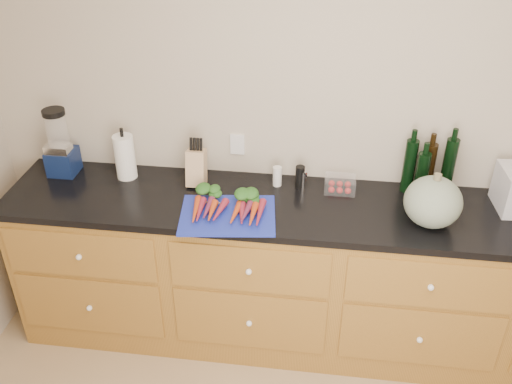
# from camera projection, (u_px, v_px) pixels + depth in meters

# --- Properties ---
(wall_back) EXTENTS (4.10, 0.05, 2.60)m
(wall_back) POSITION_uv_depth(u_px,v_px,m) (348.00, 119.00, 3.07)
(wall_back) COLOR #BDB09D
(wall_back) RESTS_ON ground
(cabinets) EXTENTS (3.60, 0.64, 0.90)m
(cabinets) POSITION_uv_depth(u_px,v_px,m) (335.00, 279.00, 3.24)
(cabinets) COLOR brown
(cabinets) RESTS_ON ground
(countertop) EXTENTS (3.64, 0.62, 0.04)m
(countertop) POSITION_uv_depth(u_px,v_px,m) (342.00, 210.00, 3.00)
(countertop) COLOR black
(countertop) RESTS_ON cabinets
(cutting_board) EXTENTS (0.52, 0.42, 0.01)m
(cutting_board) POSITION_uv_depth(u_px,v_px,m) (228.00, 215.00, 2.91)
(cutting_board) COLOR #1A2AA4
(cutting_board) RESTS_ON countertop
(carrots) EXTENTS (0.40, 0.29, 0.06)m
(carrots) POSITION_uv_depth(u_px,v_px,m) (229.00, 205.00, 2.93)
(carrots) COLOR #C24016
(carrots) RESTS_ON cutting_board
(squash) EXTENTS (0.28, 0.28, 0.26)m
(squash) POSITION_uv_depth(u_px,v_px,m) (433.00, 202.00, 2.79)
(squash) COLOR slate
(squash) RESTS_ON countertop
(blender_appliance) EXTENTS (0.15, 0.15, 0.39)m
(blender_appliance) POSITION_uv_depth(u_px,v_px,m) (60.00, 146.00, 3.21)
(blender_appliance) COLOR #0E1C43
(blender_appliance) RESTS_ON countertop
(paper_towel) EXTENTS (0.11, 0.11, 0.26)m
(paper_towel) POSITION_uv_depth(u_px,v_px,m) (125.00, 157.00, 3.19)
(paper_towel) COLOR white
(paper_towel) RESTS_ON countertop
(knife_block) EXTENTS (0.10, 0.10, 0.20)m
(knife_block) POSITION_uv_depth(u_px,v_px,m) (196.00, 168.00, 3.14)
(knife_block) COLOR tan
(knife_block) RESTS_ON countertop
(grinder_salt) EXTENTS (0.05, 0.05, 0.11)m
(grinder_salt) POSITION_uv_depth(u_px,v_px,m) (277.00, 176.00, 3.15)
(grinder_salt) COLOR silver
(grinder_salt) RESTS_ON countertop
(grinder_pepper) EXTENTS (0.05, 0.05, 0.13)m
(grinder_pepper) POSITION_uv_depth(u_px,v_px,m) (300.00, 177.00, 3.13)
(grinder_pepper) COLOR black
(grinder_pepper) RESTS_ON countertop
(canister_chrome) EXTENTS (0.04, 0.04, 0.10)m
(canister_chrome) POSITION_uv_depth(u_px,v_px,m) (303.00, 179.00, 3.14)
(canister_chrome) COLOR silver
(canister_chrome) RESTS_ON countertop
(tomato_box) EXTENTS (0.17, 0.13, 0.08)m
(tomato_box) POSITION_uv_depth(u_px,v_px,m) (340.00, 184.00, 3.11)
(tomato_box) COLOR white
(tomato_box) RESTS_ON countertop
(bottles) EXTENTS (0.27, 0.14, 0.32)m
(bottles) POSITION_uv_depth(u_px,v_px,m) (427.00, 169.00, 3.04)
(bottles) COLOR black
(bottles) RESTS_ON countertop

